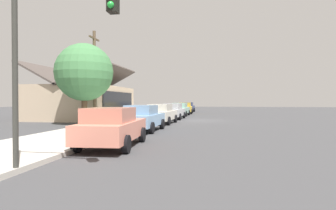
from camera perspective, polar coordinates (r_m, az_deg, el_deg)
The scene contains 14 objects.
ground_plane at distance 26.31m, azimuth 6.31°, elevation -3.17°, with size 120.00×120.00×0.00m, color #424244.
sidewalk_curb at distance 27.18m, azimuth -5.58°, elevation -2.87°, with size 60.00×4.20×0.16m, color beige.
car_coral at distance 11.46m, azimuth -11.25°, elevation -4.38°, with size 4.59×2.21×1.59m.
car_skyblue at distance 17.18m, azimuth -5.11°, elevation -2.62°, with size 4.39×2.10×1.59m.
car_ivory at distance 22.57m, azimuth -1.37°, elevation -1.77°, with size 4.53×2.13×1.59m.
car_silver at distance 28.13m, azimuth 1.12°, elevation -1.24°, with size 4.76×2.05×1.59m.
car_seafoam at distance 34.33m, azimuth 2.50°, elevation -0.85°, with size 4.87×2.09×1.59m.
car_mustard at distance 39.97m, azimuth 3.52°, elevation -0.61°, with size 4.69×2.23×1.59m.
car_navy at distance 45.61m, azimuth 4.11°, elevation -0.42°, with size 4.60×2.02×1.59m.
storefront_building at distance 30.46m, azimuth -16.69°, elevation 0.74°, with size 11.28×7.87×5.44m.
shade_tree at distance 22.82m, azimuth -16.67°, elevation 6.35°, with size 4.46×4.46×6.29m.
traffic_light_main at distance 7.65m, azimuth -22.32°, elevation 13.10°, with size 0.37×2.79×5.20m.
utility_pole_wooden at distance 23.59m, azimuth -14.75°, elevation 5.89°, with size 1.80×0.24×7.50m.
fire_hydrant_red at distance 18.46m, azimuth -8.29°, elevation -3.36°, with size 0.22×0.22×0.71m.
Camera 1 is at (-26.21, -1.37, 1.87)m, focal length 29.98 mm.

